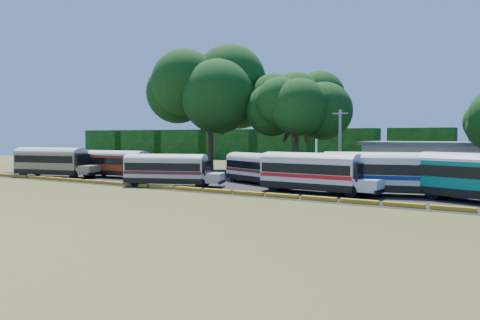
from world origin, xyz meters
The scene contains 14 objects.
ground centered at (0.00, 0.00, 0.00)m, with size 160.00×160.00×0.00m, color #384617.
asphalt_strip centered at (1.00, 12.00, 0.01)m, with size 64.00×24.00×0.02m, color black.
curb centered at (0.00, 1.00, 0.15)m, with size 53.70×0.45×0.30m.
terminal_building centered at (18.00, 30.00, 2.03)m, with size 19.00×9.00×4.00m.
treeline_backdrop centered at (0.00, 48.00, 3.00)m, with size 130.00×4.00×6.00m.
bus_beige centered at (-19.83, 3.26, 1.95)m, with size 10.64×4.65×3.40m.
bus_red centered at (-13.02, 6.73, 1.76)m, with size 9.56×3.36×3.08m.
bus_cream_west centered at (-2.24, 2.70, 1.72)m, with size 9.47×5.42×3.05m.
bus_cream_east centered at (3.78, 9.12, 1.72)m, with size 9.35×5.79×3.03m.
bus_white_red centered at (11.38, 4.93, 1.90)m, with size 10.36×3.25×3.35m.
bus_white_blue centered at (16.65, 6.36, 1.95)m, with size 10.81×5.19×3.45m.
tree_west centered at (-9.40, 19.77, 10.96)m, with size 12.09×12.09×15.42m.
tree_center centered at (2.97, 19.57, 8.92)m, with size 8.94×8.94×12.26m.
utility_pole centered at (10.16, 14.83, 3.80)m, with size 1.60×0.30×7.38m.
Camera 1 is at (26.36, -30.97, 4.76)m, focal length 35.00 mm.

